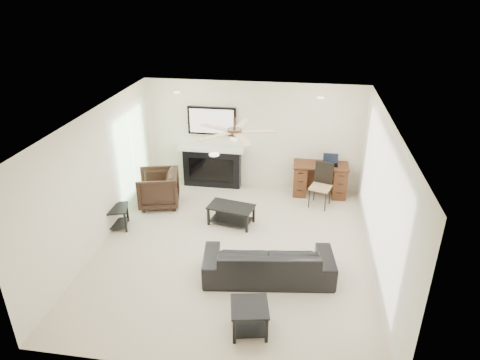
{
  "coord_description": "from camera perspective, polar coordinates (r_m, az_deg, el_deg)",
  "views": [
    {
      "loc": [
        1.1,
        -6.49,
        4.55
      ],
      "look_at": [
        0.03,
        0.48,
        1.2
      ],
      "focal_mm": 32.0,
      "sensor_mm": 36.0,
      "label": 1
    }
  ],
  "objects": [
    {
      "name": "desk_chair",
      "position": [
        9.36,
        10.7,
        -0.78
      ],
      "size": [
        0.53,
        0.55,
        0.97
      ],
      "primitive_type": "cube",
      "rotation": [
        0.0,
        0.0,
        -0.31
      ],
      "color": "black",
      "rests_on": "ground"
    },
    {
      "name": "coffee_table",
      "position": [
        8.68,
        -1.18,
        -4.66
      ],
      "size": [
        0.98,
        0.67,
        0.4
      ],
      "primitive_type": "cube",
      "rotation": [
        0.0,
        0.0,
        -0.2
      ],
      "color": "black",
      "rests_on": "ground"
    },
    {
      "name": "room_shell",
      "position": [
        7.22,
        0.72,
        2.06
      ],
      "size": [
        5.5,
        5.54,
        2.52
      ],
      "color": "beige",
      "rests_on": "ground"
    },
    {
      "name": "sofa",
      "position": [
        7.19,
        3.81,
        -10.75
      ],
      "size": [
        2.23,
        1.1,
        0.62
      ],
      "primitive_type": "imported",
      "rotation": [
        0.0,
        0.0,
        3.27
      ],
      "color": "black",
      "rests_on": "ground"
    },
    {
      "name": "fireplace_unit",
      "position": [
        9.97,
        -3.82,
        4.24
      ],
      "size": [
        1.52,
        0.34,
        1.91
      ],
      "primitive_type": "cube",
      "color": "black",
      "rests_on": "ground"
    },
    {
      "name": "laptop",
      "position": [
        9.69,
        12.0,
        2.58
      ],
      "size": [
        0.33,
        0.24,
        0.23
      ],
      "primitive_type": "cube",
      "color": "black",
      "rests_on": "desk"
    },
    {
      "name": "armchair",
      "position": [
        9.46,
        -10.83,
        -1.14
      ],
      "size": [
        1.04,
        1.02,
        0.78
      ],
      "primitive_type": "imported",
      "rotation": [
        0.0,
        0.0,
        -1.33
      ],
      "color": "black",
      "rests_on": "ground"
    },
    {
      "name": "end_table_near",
      "position": [
        6.3,
        1.27,
        -17.95
      ],
      "size": [
        0.61,
        0.61,
        0.45
      ],
      "primitive_type": "cube",
      "rotation": [
        0.0,
        0.0,
        0.19
      ],
      "color": "black",
      "rests_on": "ground"
    },
    {
      "name": "end_table_left",
      "position": [
        8.88,
        -16.26,
        -4.83
      ],
      "size": [
        0.63,
        0.63,
        0.45
      ],
      "primitive_type": "cube",
      "rotation": [
        0.0,
        0.0,
        0.3
      ],
      "color": "black",
      "rests_on": "ground"
    },
    {
      "name": "desk",
      "position": [
        9.9,
        10.59,
        0.06
      ],
      "size": [
        1.22,
        0.56,
        0.76
      ],
      "primitive_type": "cube",
      "color": "#36160D",
      "rests_on": "ground"
    }
  ]
}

